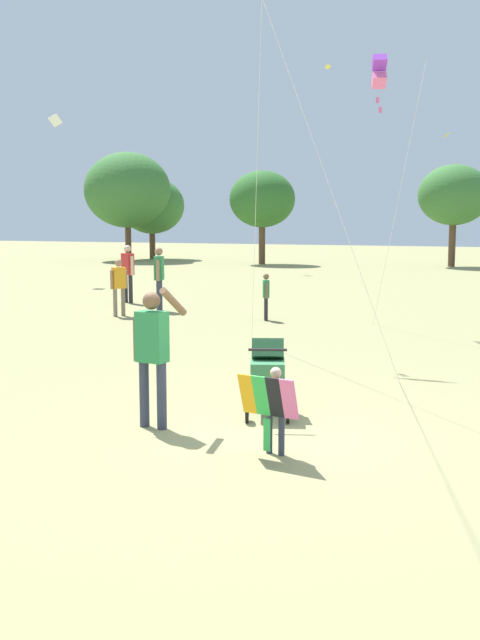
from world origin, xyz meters
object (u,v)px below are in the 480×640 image
at_px(stroller, 268,370).
at_px(person_red_shirt, 128,269).
at_px(person_back_turned, 159,274).
at_px(person_adult_flyer, 152,347).
at_px(kite_blue_high, 379,73).
at_px(child_with_butterfly_kite, 274,402).
at_px(person_sitting_far, 266,293).
at_px(person_kid_running, 119,283).

height_order(stroller, person_red_shirt, person_red_shirt).
xyz_separation_m(person_red_shirt, person_back_turned, (1.78, -1.46, 0.01)).
xyz_separation_m(person_adult_flyer, kite_blue_high, (0.98, 9.87, 4.90)).
xyz_separation_m(child_with_butterfly_kite, person_sitting_far, (-3.46, 10.24, 0.10)).
distance_m(person_red_shirt, person_kid_running, 3.11).
xyz_separation_m(person_adult_flyer, person_back_turned, (-5.11, 10.51, 0.02)).
relative_size(stroller, kite_blue_high, 0.18).
xyz_separation_m(kite_blue_high, person_red_shirt, (-7.87, 2.11, -4.89)).
bearing_deg(person_kid_running, kite_blue_high, 6.27).
height_order(stroller, person_sitting_far, person_sitting_far).
xyz_separation_m(person_sitting_far, person_kid_running, (-3.89, -0.58, 0.19)).
distance_m(person_adult_flyer, stroller, 1.63).
bearing_deg(kite_blue_high, person_red_shirt, 165.03).
bearing_deg(stroller, child_with_butterfly_kite, -69.66).
height_order(person_kid_running, person_back_turned, person_back_turned).
height_order(person_sitting_far, person_kid_running, person_kid_running).
bearing_deg(kite_blue_high, person_sitting_far, -176.85).
bearing_deg(person_back_turned, person_red_shirt, 140.62).
relative_size(person_sitting_far, person_back_turned, 0.67).
distance_m(person_adult_flyer, person_back_turned, 11.69).
xyz_separation_m(child_with_butterfly_kite, person_kid_running, (-7.35, 9.67, 0.29)).
bearing_deg(person_kid_running, person_adult_flyer, -58.44).
bearing_deg(stroller, person_back_turned, 123.56).
bearing_deg(person_kid_running, stroller, -50.02).
height_order(child_with_butterfly_kite, person_adult_flyer, person_adult_flyer).
bearing_deg(person_adult_flyer, child_with_butterfly_kite, -16.86).
height_order(person_red_shirt, person_back_turned, person_back_turned).
relative_size(person_red_shirt, person_back_turned, 0.99).
distance_m(person_adult_flyer, person_kid_running, 10.73).
bearing_deg(child_with_butterfly_kite, person_adult_flyer, 163.14).
bearing_deg(person_sitting_far, stroller, -71.64).
relative_size(person_adult_flyer, person_kid_running, 1.18).
xyz_separation_m(person_adult_flyer, stroller, (1.14, 1.09, -0.42)).
xyz_separation_m(stroller, kite_blue_high, (-0.16, 8.78, 5.32)).
xyz_separation_m(stroller, person_kid_running, (-6.76, 8.06, 0.28)).
distance_m(person_adult_flyer, person_red_shirt, 13.82).
distance_m(stroller, person_sitting_far, 9.10).
relative_size(stroller, person_red_shirt, 0.64).
xyz_separation_m(person_adult_flyer, person_red_shirt, (-6.89, 11.97, 0.01)).
distance_m(kite_blue_high, person_back_turned, 7.83).
distance_m(kite_blue_high, person_kid_running, 8.33).
bearing_deg(person_adult_flyer, person_kid_running, 121.56).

